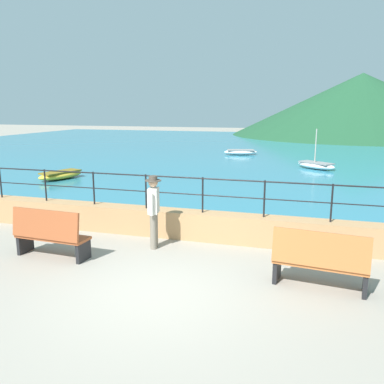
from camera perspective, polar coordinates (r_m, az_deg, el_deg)
The scene contains 11 objects.
ground_plane at distance 7.54m, azimuth -5.03°, elevation -14.07°, with size 120.00×120.00×0.00m, color gray.
promenade_wall at distance 10.26m, azimuth 1.50°, elevation -4.80°, with size 20.00×0.56×0.70m, color tan.
railing at distance 10.02m, azimuth 1.53°, elevation 0.49°, with size 18.44×0.04×0.90m.
lake_water at distance 32.40m, azimuth 11.98°, elevation 5.87°, with size 64.00×44.32×0.06m, color teal.
hill_main at distance 52.24m, azimuth 22.84°, elevation 11.36°, with size 30.16×30.16×7.24m, color #1E4C2D.
bench_main at distance 9.47m, azimuth -19.55°, elevation -5.62°, with size 1.73×0.64×1.13m.
bench_far at distance 7.80m, azimuth 17.70°, elevation -9.24°, with size 1.75×0.75×1.13m.
person_walking at distance 9.50m, azimuth -5.47°, elevation -2.29°, with size 0.38×0.56×1.75m.
boat_0 at distance 28.36m, azimuth 6.91°, elevation 5.67°, with size 2.45×1.46×0.36m.
boat_1 at distance 22.64m, azimuth 17.19°, elevation 3.68°, with size 2.35×2.15×2.13m.
boat_3 at distance 19.50m, azimuth -18.14°, elevation 2.34°, with size 1.56×2.46×0.36m.
Camera 1 is at (2.53, -6.29, 3.30)m, focal length 37.57 mm.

